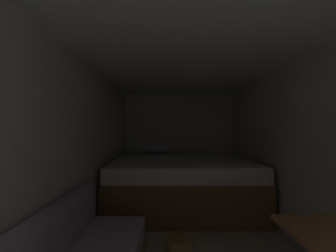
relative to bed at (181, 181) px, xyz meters
The scene contains 7 objects.
ground_plane 1.50m from the bed, 89.82° to the right, with size 7.02×7.02×0.00m, color #B2A893.
wall_back 1.25m from the bed, 89.76° to the left, with size 2.45×0.05×2.03m, color silver.
wall_left 1.98m from the bed, 129.47° to the right, with size 0.05×5.02×2.03m, color silver.
wall_right 1.99m from the bed, 50.32° to the right, with size 0.05×5.02×2.03m, color silver.
ceiling_slab 2.21m from the bed, 89.82° to the right, with size 2.45×5.02×0.05m, color white.
bed is the anchor object (origin of this frame).
wicker_basket 1.63m from the bed, 94.71° to the right, with size 0.27×0.27×0.20m.
Camera 1 is at (-0.24, -0.46, 1.28)m, focal length 23.89 mm.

